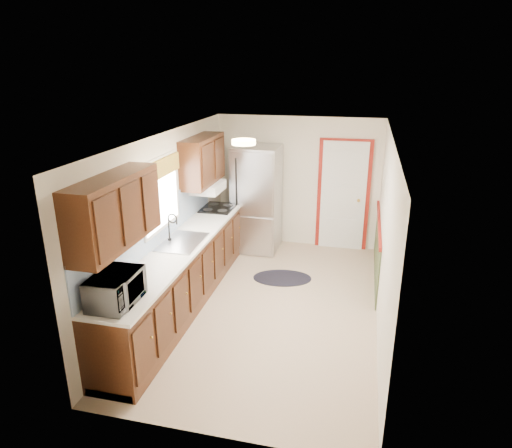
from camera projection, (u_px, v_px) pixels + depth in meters
The scene contains 8 objects.
room_shell at pixel (270, 227), 6.14m from camera, with size 3.20×5.20×2.52m.
kitchen_run at pixel (177, 253), 6.28m from camera, with size 0.63×4.00×2.20m.
back_wall_trim at pixel (350, 206), 8.06m from camera, with size 1.12×2.30×2.08m.
ceiling_fixture at pixel (244, 142), 5.64m from camera, with size 0.30×0.30×0.06m, color #FFD88C.
microwave at pixel (115, 286), 4.64m from camera, with size 0.60×0.33×0.41m, color white.
refrigerator at pixel (257, 199), 8.25m from camera, with size 0.81×0.80×1.92m.
rug at pixel (282, 278), 7.36m from camera, with size 0.94×0.60×0.01m, color black.
cooktop at pixel (218, 208), 7.77m from camera, with size 0.53×0.64×0.02m, color black.
Camera 1 is at (1.16, -5.66, 3.29)m, focal length 32.00 mm.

